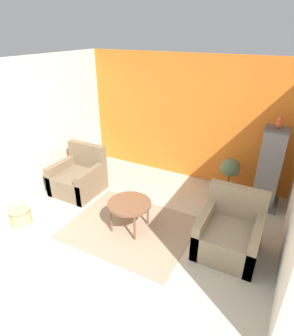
% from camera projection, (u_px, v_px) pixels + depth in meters
% --- Properties ---
extents(ground_plane, '(20.00, 20.00, 0.00)m').
position_uv_depth(ground_plane, '(88.00, 279.00, 3.72)').
color(ground_plane, beige).
rests_on(ground_plane, ground).
extents(wall_back_accent, '(4.54, 0.06, 2.57)m').
position_uv_depth(wall_back_accent, '(186.00, 119.00, 5.83)').
color(wall_back_accent, orange).
rests_on(wall_back_accent, ground_plane).
extents(wall_left, '(0.06, 3.37, 2.57)m').
position_uv_depth(wall_left, '(45.00, 126.00, 5.41)').
color(wall_left, silver).
rests_on(wall_left, ground_plane).
extents(area_rug, '(1.98, 1.60, 0.01)m').
position_uv_depth(area_rug, '(130.00, 228.00, 4.66)').
color(area_rug, gray).
rests_on(area_rug, ground_plane).
extents(coffee_table, '(0.70, 0.70, 0.50)m').
position_uv_depth(coffee_table, '(129.00, 205.00, 4.46)').
color(coffee_table, brown).
rests_on(coffee_table, ground_plane).
extents(armchair_left, '(0.86, 0.86, 0.92)m').
position_uv_depth(armchair_left, '(79.00, 178.00, 5.61)').
color(armchair_left, '#7A664C').
rests_on(armchair_left, ground_plane).
extents(armchair_right, '(0.86, 0.86, 0.92)m').
position_uv_depth(armchair_right, '(229.00, 234.00, 4.09)').
color(armchair_right, '#9E896B').
rests_on(armchair_right, ground_plane).
extents(birdcage, '(0.53, 0.53, 1.49)m').
position_uv_depth(birdcage, '(269.00, 171.00, 4.98)').
color(birdcage, '#555559').
rests_on(birdcage, ground_plane).
extents(parrot, '(0.10, 0.18, 0.22)m').
position_uv_depth(parrot, '(279.00, 123.00, 4.58)').
color(parrot, '#D14C2D').
rests_on(parrot, birdcage).
extents(potted_plant, '(0.39, 0.36, 0.77)m').
position_uv_depth(potted_plant, '(229.00, 172.00, 5.40)').
color(potted_plant, '#66605B').
rests_on(potted_plant, ground_plane).
extents(wicker_basket, '(0.37, 0.37, 0.26)m').
position_uv_depth(wicker_basket, '(20.00, 216.00, 4.73)').
color(wicker_basket, tan).
rests_on(wicker_basket, ground_plane).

